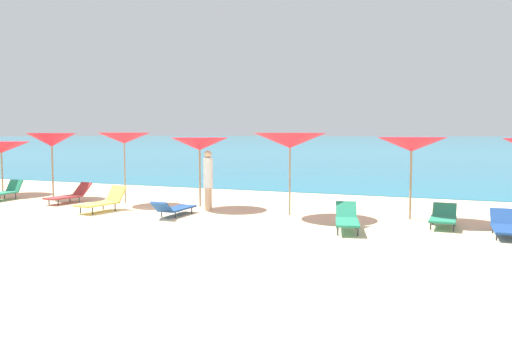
{
  "coord_description": "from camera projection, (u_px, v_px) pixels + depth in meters",
  "views": [
    {
      "loc": [
        8.85,
        -10.59,
        2.34
      ],
      "look_at": [
        3.25,
        3.57,
        1.2
      ],
      "focal_mm": 34.66,
      "sensor_mm": 36.0,
      "label": 1
    }
  ],
  "objects": [
    {
      "name": "umbrella_5",
      "position": [
        200.0,
        144.0,
        15.73
      ],
      "size": [
        1.86,
        1.86,
        2.22
      ],
      "color": "#9E7F59",
      "rests_on": "ground_plane"
    },
    {
      "name": "lounge_chair_6",
      "position": [
        69.0,
        195.0,
        16.72
      ],
      "size": [
        0.79,
        1.68,
        0.64
      ],
      "rotation": [
        0.0,
        0.0,
        -0.16
      ],
      "color": "#A53333",
      "rests_on": "ground_plane"
    },
    {
      "name": "lounge_chair_7",
      "position": [
        174.0,
        208.0,
        14.04
      ],
      "size": [
        0.56,
        1.65,
        0.5
      ],
      "rotation": [
        0.0,
        0.0,
        3.12
      ],
      "color": "#1E478C",
      "rests_on": "ground_plane"
    },
    {
      "name": "umbrella_3",
      "position": [
        52.0,
        140.0,
        18.14
      ],
      "size": [
        1.84,
        1.84,
        2.36
      ],
      "color": "#9E7F59",
      "rests_on": "ground_plane"
    },
    {
      "name": "umbrella_7",
      "position": [
        412.0,
        144.0,
        13.37
      ],
      "size": [
        1.97,
        1.97,
        2.25
      ],
      "color": "#9E7F59",
      "rests_on": "ground_plane"
    },
    {
      "name": "lounge_chair_0",
      "position": [
        103.0,
        201.0,
        14.85
      ],
      "size": [
        0.87,
        1.61,
        0.72
      ],
      "rotation": [
        0.0,
        0.0,
        -0.18
      ],
      "color": "#D8BF4C",
      "rests_on": "ground_plane"
    },
    {
      "name": "lounge_chair_5",
      "position": [
        347.0,
        218.0,
        11.91
      ],
      "size": [
        0.88,
        1.71,
        0.61
      ],
      "rotation": [
        0.0,
        0.0,
        0.23
      ],
      "color": "#268C66",
      "rests_on": "ground_plane"
    },
    {
      "name": "umbrella_2",
      "position": [
        1.0,
        147.0,
        19.23
      ],
      "size": [
        2.25,
        2.25,
        2.03
      ],
      "color": "#9E7F59",
      "rests_on": "ground_plane"
    },
    {
      "name": "lounge_chair_9",
      "position": [
        507.0,
        226.0,
        11.28
      ],
      "size": [
        0.64,
        1.63,
        0.53
      ],
      "rotation": [
        0.0,
        0.0,
        0.02
      ],
      "color": "#1E478C",
      "rests_on": "ground_plane"
    },
    {
      "name": "ground_plane",
      "position": [
        241.0,
        188.0,
        22.52
      ],
      "size": [
        50.0,
        100.0,
        0.3
      ],
      "primitive_type": "cube",
      "color": "beige"
    },
    {
      "name": "ocean_water",
      "position": [
        430.0,
        139.0,
        224.82
      ],
      "size": [
        650.0,
        440.0,
        0.02
      ],
      "primitive_type": "cube",
      "color": "teal",
      "rests_on": "ground_plane"
    },
    {
      "name": "beachgoer_3",
      "position": [
        208.0,
        178.0,
        14.9
      ],
      "size": [
        0.29,
        0.29,
        1.83
      ],
      "rotation": [
        0.0,
        0.0,
        5.61
      ],
      "color": "#DBAA84",
      "rests_on": "ground_plane"
    },
    {
      "name": "umbrella_4",
      "position": [
        124.0,
        138.0,
        16.58
      ],
      "size": [
        1.78,
        1.78,
        2.37
      ],
      "color": "#9E7F59",
      "rests_on": "ground_plane"
    },
    {
      "name": "lounge_chair_1",
      "position": [
        443.0,
        217.0,
        12.37
      ],
      "size": [
        0.65,
        1.42,
        0.53
      ],
      "rotation": [
        0.0,
        0.0,
        -0.04
      ],
      "color": "#268C66",
      "rests_on": "ground_plane"
    },
    {
      "name": "umbrella_6",
      "position": [
        290.0,
        141.0,
        14.08
      ],
      "size": [
        2.17,
        2.17,
        2.36
      ],
      "color": "#9E7F59",
      "rests_on": "ground_plane"
    },
    {
      "name": "lounge_chair_4",
      "position": [
        5.0,
        191.0,
        17.49
      ],
      "size": [
        0.66,
        1.32,
        0.66
      ],
      "rotation": [
        0.0,
        0.0,
        0.07
      ],
      "color": "#268C66",
      "rests_on": "ground_plane"
    }
  ]
}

